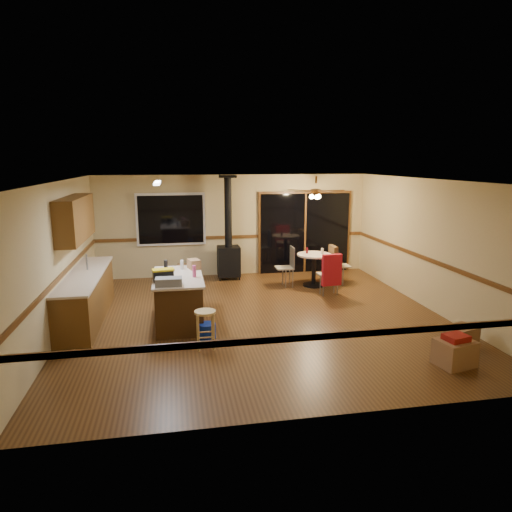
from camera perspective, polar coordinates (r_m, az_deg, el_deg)
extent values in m
plane|color=#4F3016|center=(8.80, 0.35, -7.75)|extent=(7.00, 7.00, 0.00)
plane|color=silver|center=(8.29, 0.38, 9.42)|extent=(7.00, 7.00, 0.00)
plane|color=tan|center=(11.86, -2.79, 3.85)|extent=(7.00, 0.00, 7.00)
plane|color=tan|center=(5.17, 7.65, -6.94)|extent=(7.00, 0.00, 7.00)
plane|color=tan|center=(8.54, -23.39, -0.29)|extent=(0.00, 7.00, 7.00)
plane|color=tan|center=(9.72, 21.09, 1.27)|extent=(0.00, 7.00, 7.00)
cube|color=black|center=(11.68, -10.59, 4.53)|extent=(1.72, 0.10, 1.32)
cube|color=black|center=(12.24, 6.12, 2.86)|extent=(2.52, 0.10, 2.10)
cube|color=brown|center=(9.16, -20.43, -4.90)|extent=(0.60, 3.00, 0.86)
cube|color=beige|center=(9.04, -20.63, -2.17)|extent=(0.64, 3.04, 0.04)
cube|color=brown|center=(9.08, -21.66, 4.37)|extent=(0.35, 2.00, 0.80)
cube|color=#3E250F|center=(8.53, -9.64, -5.53)|extent=(0.80, 1.60, 0.86)
cube|color=beige|center=(8.40, -9.75, -2.60)|extent=(0.88, 1.68, 0.04)
cube|color=black|center=(11.55, -3.43, -0.64)|extent=(0.55, 0.50, 0.75)
cylinder|color=black|center=(11.34, -3.51, 5.58)|extent=(0.18, 0.18, 1.77)
cylinder|color=brown|center=(10.69, 7.50, 8.00)|extent=(0.24, 0.24, 0.10)
cylinder|color=brown|center=(10.67, 7.54, 9.44)|extent=(0.05, 0.05, 0.16)
sphere|color=#FFD88C|center=(10.70, 7.48, 7.36)|extent=(0.16, 0.16, 0.16)
cube|color=white|center=(8.46, -12.24, 8.93)|extent=(0.10, 1.20, 0.04)
cube|color=slate|center=(7.76, -10.85, -3.17)|extent=(0.45, 0.26, 0.14)
cube|color=black|center=(8.06, -11.52, -2.45)|extent=(0.37, 0.24, 0.19)
cube|color=gold|center=(8.04, -11.55, -1.70)|extent=(0.40, 0.26, 0.03)
cube|color=olive|center=(8.88, -7.76, -1.01)|extent=(0.27, 0.32, 0.18)
cylinder|color=black|center=(8.60, -11.20, -1.32)|extent=(0.07, 0.07, 0.25)
cylinder|color=#D84C8C|center=(8.25, -7.74, -1.89)|extent=(0.08, 0.08, 0.22)
cylinder|color=white|center=(8.86, -9.23, -1.08)|extent=(0.08, 0.08, 0.18)
cylinder|color=tan|center=(7.41, -6.34, -9.11)|extent=(0.37, 0.37, 0.62)
cylinder|color=#0C27A8|center=(7.87, -6.16, -9.27)|extent=(0.31, 0.31, 0.25)
cylinder|color=black|center=(11.06, 7.19, -3.60)|extent=(0.50, 0.50, 0.04)
cylinder|color=black|center=(10.97, 7.24, -1.74)|extent=(0.10, 0.10, 0.70)
cylinder|color=beige|center=(10.89, 7.29, 0.16)|extent=(0.81, 0.81, 0.04)
cylinder|color=#590C14|center=(10.92, 6.39, 0.70)|extent=(0.06, 0.06, 0.14)
cylinder|color=beige|center=(10.88, 8.28, 0.60)|extent=(0.08, 0.08, 0.14)
cube|color=tan|center=(10.86, 3.56, -1.47)|extent=(0.41, 0.41, 0.03)
cube|color=slate|center=(10.85, 4.56, -0.15)|extent=(0.04, 0.40, 0.50)
cube|color=tan|center=(10.34, 8.94, -2.28)|extent=(0.44, 0.44, 0.03)
cube|color=slate|center=(10.12, 9.43, -1.16)|extent=(0.40, 0.07, 0.50)
cube|color=#AD131C|center=(10.12, 9.46, -1.74)|extent=(0.45, 0.14, 0.70)
cube|color=tan|center=(11.23, 10.58, -1.21)|extent=(0.41, 0.41, 0.03)
cube|color=slate|center=(11.11, 9.70, 0.00)|extent=(0.04, 0.40, 0.50)
cube|color=#44311A|center=(11.13, 9.59, -0.50)|extent=(0.11, 0.44, 0.70)
cube|color=olive|center=(11.58, -8.57, -2.04)|extent=(0.50, 0.40, 0.39)
cube|color=olive|center=(7.42, 23.58, -11.02)|extent=(0.58, 0.52, 0.39)
cube|color=olive|center=(8.18, 24.31, -9.13)|extent=(0.51, 0.47, 0.34)
cube|color=maroon|center=(7.34, 23.73, -9.32)|extent=(0.37, 0.33, 0.09)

